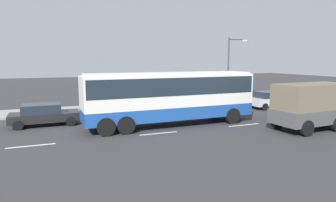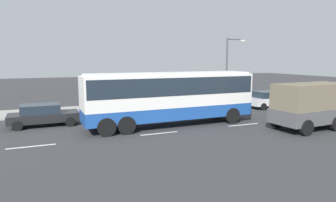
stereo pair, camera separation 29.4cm
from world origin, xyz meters
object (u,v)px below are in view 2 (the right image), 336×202
at_px(cargo_truck, 322,104).
at_px(pedestrian_near_curb, 163,97).
at_px(car_black_sedan, 43,114).
at_px(street_lamp, 229,65).
at_px(car_silver_hatch, 270,99).
at_px(coach_bus, 171,93).

distance_m(cargo_truck, pedestrian_near_curb, 13.22).
xyz_separation_m(cargo_truck, car_black_sedan, (-16.98, 7.55, -0.81)).
height_order(cargo_truck, street_lamp, street_lamp).
relative_size(cargo_truck, street_lamp, 1.21).
relative_size(cargo_truck, car_silver_hatch, 1.68).
xyz_separation_m(coach_bus, pedestrian_near_curb, (2.27, 7.01, -1.21)).
height_order(coach_bus, pedestrian_near_curb, coach_bus).
bearing_deg(street_lamp, pedestrian_near_curb, 175.91).
xyz_separation_m(cargo_truck, pedestrian_near_curb, (-6.70, 11.38, -0.58)).
xyz_separation_m(coach_bus, car_silver_hatch, (11.50, 3.33, -1.40)).
bearing_deg(coach_bus, pedestrian_near_curb, 70.92).
height_order(pedestrian_near_curb, street_lamp, street_lamp).
relative_size(car_silver_hatch, pedestrian_near_curb, 3.04).
relative_size(pedestrian_near_curb, street_lamp, 0.24).
bearing_deg(car_silver_hatch, street_lamp, 126.89).
bearing_deg(car_black_sedan, car_silver_hatch, -0.53).
height_order(car_silver_hatch, street_lamp, street_lamp).
bearing_deg(street_lamp, coach_bus, -144.16).
bearing_deg(car_black_sedan, cargo_truck, -24.96).
relative_size(car_black_sedan, pedestrian_near_curb, 2.99).
relative_size(coach_bus, car_silver_hatch, 2.55).
relative_size(cargo_truck, car_black_sedan, 1.71).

